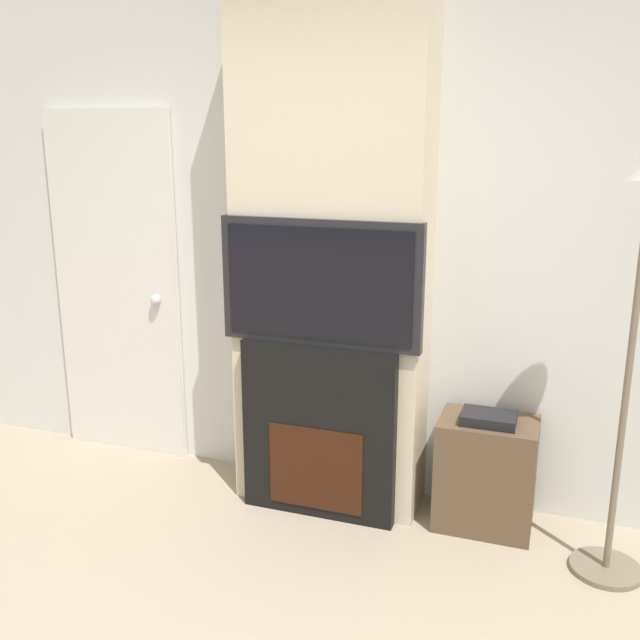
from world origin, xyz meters
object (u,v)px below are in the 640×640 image
television (320,283)px  media_stand (486,472)px  floor_lamp (632,341)px  fireplace (320,431)px

television → media_stand: bearing=10.5°
television → media_stand: television is taller
media_stand → floor_lamp: bearing=-20.8°
fireplace → television: size_ratio=0.91×
floor_lamp → media_stand: bearing=159.2°
fireplace → media_stand: size_ratio=1.48×
fireplace → television: television is taller
fireplace → media_stand: 0.84m
fireplace → television: (0.00, -0.00, 0.76)m
floor_lamp → media_stand: size_ratio=3.00×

